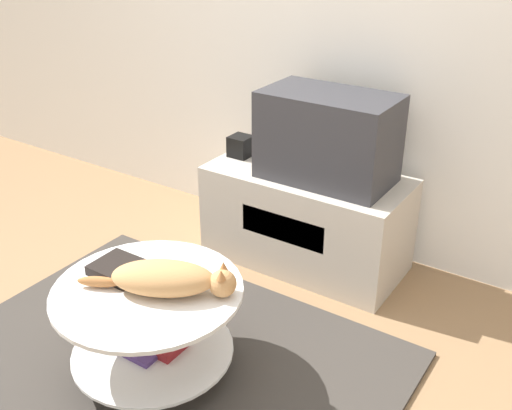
# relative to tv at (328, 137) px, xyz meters

# --- Properties ---
(ground_plane) EXTENTS (12.00, 12.00, 0.00)m
(ground_plane) POSITION_rel_tv_xyz_m (-0.18, -1.14, -0.74)
(ground_plane) COLOR #93704C
(wall_back) EXTENTS (8.00, 0.05, 2.60)m
(wall_back) POSITION_rel_tv_xyz_m (-0.18, 0.34, 0.56)
(wall_back) COLOR silver
(wall_back) RESTS_ON ground_plane
(rug) EXTENTS (1.88, 1.54, 0.02)m
(rug) POSITION_rel_tv_xyz_m (-0.18, -1.14, -0.73)
(rug) COLOR #3D3833
(rug) RESTS_ON ground_plane
(tv_stand) EXTENTS (1.05, 0.50, 0.52)m
(tv_stand) POSITION_rel_tv_xyz_m (-0.10, 0.01, -0.48)
(tv_stand) COLOR beige
(tv_stand) RESTS_ON ground_plane
(tv) EXTENTS (0.65, 0.38, 0.44)m
(tv) POSITION_rel_tv_xyz_m (0.00, 0.00, 0.00)
(tv) COLOR #333338
(tv) RESTS_ON tv_stand
(speaker) EXTENTS (0.11, 0.11, 0.11)m
(speaker) POSITION_rel_tv_xyz_m (-0.53, 0.02, -0.16)
(speaker) COLOR black
(speaker) RESTS_ON tv_stand
(coffee_table) EXTENTS (0.75, 0.75, 0.41)m
(coffee_table) POSITION_rel_tv_xyz_m (-0.18, -1.13, -0.46)
(coffee_table) COLOR #B2B2B7
(coffee_table) RESTS_ON rug
(dvd_box) EXTENTS (0.21, 0.18, 0.04)m
(dvd_box) POSITION_rel_tv_xyz_m (-0.34, -1.11, -0.29)
(dvd_box) COLOR black
(dvd_box) RESTS_ON coffee_table
(cat) EXTENTS (0.57, 0.35, 0.13)m
(cat) POSITION_rel_tv_xyz_m (-0.09, -1.10, -0.25)
(cat) COLOR tan
(cat) RESTS_ON coffee_table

